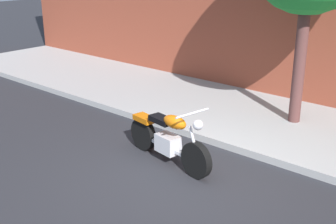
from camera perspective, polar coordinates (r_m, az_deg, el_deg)
ground_plane at (r=7.48m, az=1.54°, el=-8.37°), size 60.00×60.00×0.00m
sidewalk at (r=9.85m, az=13.11°, el=-1.38°), size 21.69×3.37×0.14m
motorcycle at (r=7.80m, az=0.02°, el=-3.50°), size 2.08×0.76×1.12m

